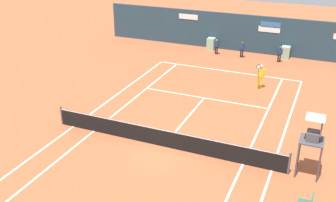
{
  "coord_description": "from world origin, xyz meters",
  "views": [
    {
      "loc": [
        6.96,
        -15.64,
        10.22
      ],
      "look_at": [
        -1.21,
        3.45,
        0.8
      ],
      "focal_mm": 42.98,
      "sensor_mm": 36.0,
      "label": 1
    }
  ],
  "objects_px": {
    "ball_kid_centre_post": "(280,53)",
    "ball_kid_right_post": "(242,48)",
    "umpire_chair": "(313,138)",
    "player_on_baseline": "(261,74)",
    "ball_kid_left_post": "(217,46)",
    "tennis_ball_near_service_line": "(278,86)"
  },
  "relations": [
    {
      "from": "ball_kid_right_post",
      "to": "player_on_baseline",
      "type": "bearing_deg",
      "value": 118.56
    },
    {
      "from": "ball_kid_left_post",
      "to": "player_on_baseline",
      "type": "bearing_deg",
      "value": 129.35
    },
    {
      "from": "tennis_ball_near_service_line",
      "to": "ball_kid_right_post",
      "type": "bearing_deg",
      "value": 126.16
    },
    {
      "from": "ball_kid_centre_post",
      "to": "ball_kid_left_post",
      "type": "relative_size",
      "value": 1.01
    },
    {
      "from": "umpire_chair",
      "to": "player_on_baseline",
      "type": "bearing_deg",
      "value": 23.42
    },
    {
      "from": "player_on_baseline",
      "to": "ball_kid_right_post",
      "type": "bearing_deg",
      "value": -80.95
    },
    {
      "from": "umpire_chair",
      "to": "tennis_ball_near_service_line",
      "type": "distance_m",
      "value": 10.4
    },
    {
      "from": "player_on_baseline",
      "to": "tennis_ball_near_service_line",
      "type": "distance_m",
      "value": 1.65
    },
    {
      "from": "ball_kid_centre_post",
      "to": "ball_kid_right_post",
      "type": "height_order",
      "value": "ball_kid_right_post"
    },
    {
      "from": "ball_kid_centre_post",
      "to": "tennis_ball_near_service_line",
      "type": "height_order",
      "value": "ball_kid_centre_post"
    },
    {
      "from": "ball_kid_left_post",
      "to": "tennis_ball_near_service_line",
      "type": "distance_m",
      "value": 7.82
    },
    {
      "from": "umpire_chair",
      "to": "ball_kid_left_post",
      "type": "height_order",
      "value": "umpire_chair"
    },
    {
      "from": "ball_kid_centre_post",
      "to": "tennis_ball_near_service_line",
      "type": "xyz_separation_m",
      "value": [
        0.77,
        -5.12,
        -0.71
      ]
    },
    {
      "from": "ball_kid_centre_post",
      "to": "ball_kid_right_post",
      "type": "distance_m",
      "value": 2.97
    },
    {
      "from": "ball_kid_centre_post",
      "to": "ball_kid_left_post",
      "type": "bearing_deg",
      "value": -8.74
    },
    {
      "from": "umpire_chair",
      "to": "ball_kid_right_post",
      "type": "distance_m",
      "value": 16.38
    },
    {
      "from": "ball_kid_centre_post",
      "to": "tennis_ball_near_service_line",
      "type": "bearing_deg",
      "value": 89.81
    },
    {
      "from": "player_on_baseline",
      "to": "umpire_chair",
      "type": "bearing_deg",
      "value": 98.4
    },
    {
      "from": "player_on_baseline",
      "to": "ball_kid_left_post",
      "type": "distance_m",
      "value": 7.62
    },
    {
      "from": "umpire_chair",
      "to": "ball_kid_right_post",
      "type": "height_order",
      "value": "umpire_chair"
    },
    {
      "from": "ball_kid_centre_post",
      "to": "ball_kid_left_post",
      "type": "xyz_separation_m",
      "value": [
        -5.1,
        -0.0,
        -0.0
      ]
    },
    {
      "from": "ball_kid_centre_post",
      "to": "ball_kid_right_post",
      "type": "bearing_deg",
      "value": -8.74
    }
  ]
}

